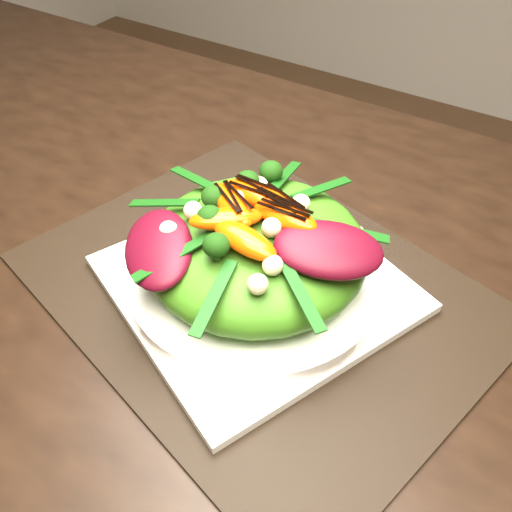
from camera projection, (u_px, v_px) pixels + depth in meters
The scene contains 11 objects.
floor at pixel (164, 483), 1.19m from camera, with size 4.00×4.00×0.01m, color brown.
dining_table at pixel (95, 229), 0.68m from camera, with size 1.60×0.90×0.75m, color black.
placemat at pixel (256, 288), 0.58m from camera, with size 0.47×0.36×0.00m, color black.
plate_base at pixel (256, 283), 0.57m from camera, with size 0.27×0.27×0.01m, color white.
salad_bowl at pixel (256, 273), 0.56m from camera, with size 0.27×0.27×0.02m, color white.
lettuce_mound at pixel (256, 248), 0.54m from camera, with size 0.22×0.22×0.08m, color #3C7015.
radicchio_leaf at pixel (329, 249), 0.48m from camera, with size 0.10×0.06×0.02m, color #3F0611.
orange_segment at pixel (257, 190), 0.53m from camera, with size 0.07×0.03×0.02m, color #FB3F04.
broccoli_floret at pixel (224, 175), 0.54m from camera, with size 0.03×0.03×0.03m, color black.
macadamia_nut at pixel (260, 248), 0.47m from camera, with size 0.02×0.02×0.02m, color beige.
balsamic_drizzle at pixel (257, 182), 0.53m from camera, with size 0.05×0.00×0.00m, color black.
Camera 1 is at (0.45, -0.33, 1.18)m, focal length 38.00 mm.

